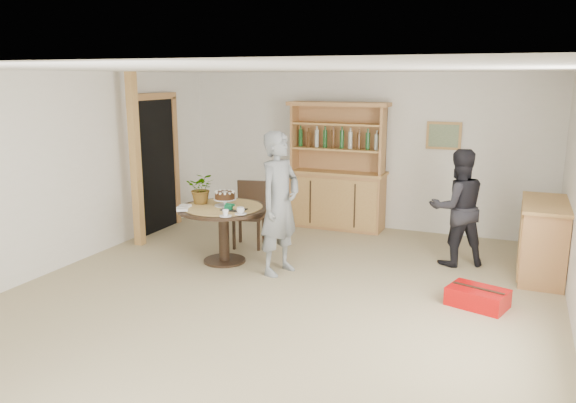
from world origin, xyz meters
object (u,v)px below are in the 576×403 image
(sideboard, at_px, (543,239))
(red_suitcase, at_px, (478,297))
(hutch, at_px, (338,186))
(teen_boy, at_px, (280,204))
(dining_chair, at_px, (250,210))
(adult_person, at_px, (458,208))
(dining_table, at_px, (224,218))

(sideboard, height_order, red_suitcase, sideboard)
(hutch, height_order, red_suitcase, hutch)
(hutch, bearing_deg, teen_boy, -90.25)
(sideboard, height_order, dining_chair, dining_chair)
(adult_person, height_order, red_suitcase, adult_person)
(adult_person, bearing_deg, teen_boy, 1.75)
(red_suitcase, bearing_deg, dining_chair, 178.49)
(sideboard, bearing_deg, dining_table, -165.28)
(dining_chair, bearing_deg, teen_boy, -59.83)
(dining_table, distance_m, dining_chair, 0.83)
(dining_chair, relative_size, teen_boy, 0.53)
(red_suitcase, bearing_deg, sideboard, 80.68)
(sideboard, xyz_separation_m, dining_chair, (-3.92, -0.20, 0.06))
(hutch, distance_m, dining_chair, 1.69)
(dining_table, distance_m, teen_boy, 0.90)
(dining_chair, bearing_deg, adult_person, -7.91)
(hutch, relative_size, adult_person, 1.33)
(hutch, bearing_deg, dining_chair, -121.40)
(hutch, xyz_separation_m, red_suitcase, (2.39, -2.54, -0.59))
(dining_table, relative_size, adult_person, 0.78)
(red_suitcase, bearing_deg, adult_person, 123.32)
(red_suitcase, bearing_deg, dining_table, -167.72)
(dining_table, height_order, adult_person, adult_person)
(sideboard, distance_m, adult_person, 1.08)
(sideboard, distance_m, dining_chair, 3.92)
(sideboard, xyz_separation_m, dining_table, (-3.90, -1.02, 0.13))
(adult_person, bearing_deg, sideboard, 148.31)
(sideboard, height_order, teen_boy, teen_boy)
(dining_chair, bearing_deg, hutch, 45.68)
(teen_boy, distance_m, adult_person, 2.33)
(adult_person, bearing_deg, hutch, -59.31)
(dining_table, relative_size, teen_boy, 0.67)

